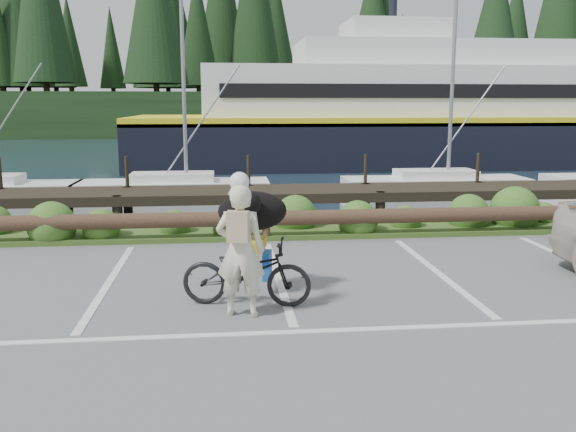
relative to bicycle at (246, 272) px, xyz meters
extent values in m
plane|color=#59595C|center=(0.54, -0.67, -0.46)|extent=(72.00, 72.00, 0.00)
plane|color=#162736|center=(0.54, 47.33, -1.66)|extent=(160.00, 160.00, 0.00)
cube|color=#3D5B21|center=(0.54, 4.63, -0.41)|extent=(34.00, 1.60, 0.10)
imported|color=black|center=(0.00, 0.00, 0.00)|extent=(1.84, 0.96, 0.92)
imported|color=beige|center=(-0.08, -0.40, 0.40)|extent=(0.70, 0.53, 1.72)
ellipsoid|color=black|center=(0.12, 0.55, 0.74)|extent=(0.67, 1.05, 0.56)
camera|label=1|loc=(-0.27, -7.94, 2.24)|focal=38.00mm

